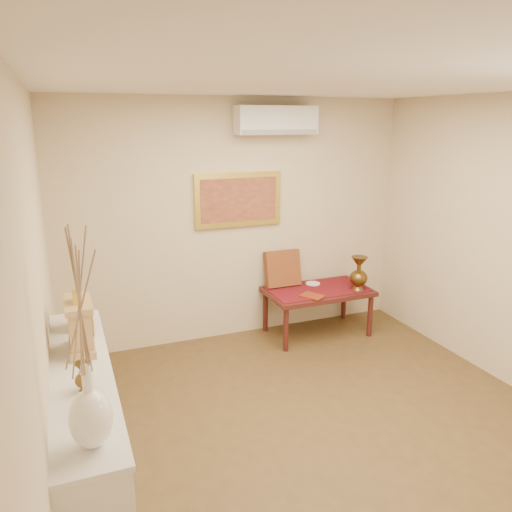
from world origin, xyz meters
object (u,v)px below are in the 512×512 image
display_ledge (87,439)px  mantel_clock (80,325)px  low_table (318,295)px  wooden_chest (78,312)px  white_vase (83,343)px  brass_urn_tall (359,270)px

display_ledge → mantel_clock: 0.72m
low_table → wooden_chest: bearing=-155.7°
white_vase → mantel_clock: 1.14m
brass_urn_tall → low_table: size_ratio=0.40×
mantel_clock → wooden_chest: mantel_clock is taller
display_ledge → mantel_clock: mantel_clock is taller
white_vase → brass_urn_tall: white_vase is taller
display_ledge → wooden_chest: size_ratio=8.28×
brass_urn_tall → mantel_clock: bearing=-155.3°
mantel_clock → low_table: 3.16m
white_vase → display_ledge: size_ratio=0.52×
white_vase → wooden_chest: 1.54m
display_ledge → low_table: size_ratio=1.68×
display_ledge → brass_urn_tall: bearing=28.7°
mantel_clock → wooden_chest: size_ratio=1.68×
brass_urn_tall → wooden_chest: wooden_chest is taller
mantel_clock → low_table: bearing=31.0°
brass_urn_tall → wooden_chest: 3.24m
white_vase → mantel_clock: white_vase is taller
brass_urn_tall → display_ledge: (-3.10, -1.70, -0.30)m
white_vase → low_table: size_ratio=0.88×
display_ledge → wooden_chest: wooden_chest is taller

